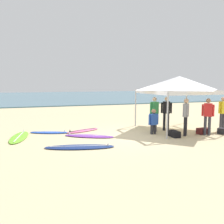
{
  "coord_description": "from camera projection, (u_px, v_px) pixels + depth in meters",
  "views": [
    {
      "loc": [
        -4.3,
        -10.18,
        2.44
      ],
      "look_at": [
        -0.53,
        0.96,
        1.0
      ],
      "focal_mm": 39.08,
      "sensor_mm": 36.0,
      "label": 1
    }
  ],
  "objects": [
    {
      "name": "person_grey",
      "position": [
        186.0,
        114.0,
        11.08
      ],
      "size": [
        0.41,
        0.42,
        1.71
      ],
      "color": "black",
      "rests_on": "ground"
    },
    {
      "name": "surfboard_pink",
      "position": [
        83.0,
        131.0,
        12.18
      ],
      "size": [
        1.89,
        1.16,
        0.19
      ],
      "color": "pink",
      "rests_on": "ground"
    },
    {
      "name": "gear_bag_near_tent",
      "position": [
        174.0,
        134.0,
        10.93
      ],
      "size": [
        0.33,
        0.61,
        0.28
      ],
      "primitive_type": "cube",
      "rotation": [
        0.0,
        0.0,
        1.55
      ],
      "color": "black",
      "rests_on": "ground"
    },
    {
      "name": "person_green",
      "position": [
        154.0,
        112.0,
        12.09
      ],
      "size": [
        0.54,
        0.29,
        1.71
      ],
      "color": "#2D2D33",
      "rests_on": "ground"
    },
    {
      "name": "gear_bag_by_pole",
      "position": [
        203.0,
        131.0,
        11.55
      ],
      "size": [
        0.61,
        0.34,
        0.28
      ],
      "primitive_type": "cube",
      "rotation": [
        0.0,
        0.0,
        0.04
      ],
      "color": "#4C1919",
      "rests_on": "ground"
    },
    {
      "name": "surfboard_purple",
      "position": [
        89.0,
        136.0,
        10.96
      ],
      "size": [
        2.29,
        1.66,
        0.19
      ],
      "color": "purple",
      "rests_on": "ground"
    },
    {
      "name": "sea",
      "position": [
        56.0,
        96.0,
        41.9
      ],
      "size": [
        80.0,
        36.0,
        0.1
      ],
      "primitive_type": "cube",
      "color": "teal",
      "rests_on": "ground"
    },
    {
      "name": "surfboard_blue",
      "position": [
        49.0,
        132.0,
        11.75
      ],
      "size": [
        1.91,
        1.14,
        0.19
      ],
      "color": "blue",
      "rests_on": "ground"
    },
    {
      "name": "surfboard_navy",
      "position": [
        80.0,
        147.0,
        9.11
      ],
      "size": [
        2.69,
        1.31,
        0.19
      ],
      "color": "navy",
      "rests_on": "ground"
    },
    {
      "name": "surfboard_lime",
      "position": [
        19.0,
        137.0,
        10.75
      ],
      "size": [
        1.06,
        2.56,
        0.19
      ],
      "color": "#7AD12D",
      "rests_on": "ground"
    },
    {
      "name": "ground_plane",
      "position": [
        130.0,
        135.0,
        11.23
      ],
      "size": [
        80.0,
        80.0,
        0.0
      ],
      "primitive_type": "plane",
      "color": "beige"
    },
    {
      "name": "canopy_tent",
      "position": [
        179.0,
        83.0,
        12.36
      ],
      "size": [
        3.44,
        3.44,
        2.75
      ],
      "color": "#B7B7BC",
      "rests_on": "ground"
    },
    {
      "name": "person_black",
      "position": [
        166.0,
        111.0,
        12.28
      ],
      "size": [
        0.48,
        0.37,
        1.71
      ],
      "color": "black",
      "rests_on": "ground"
    },
    {
      "name": "person_yellow",
      "position": [
        223.0,
        111.0,
        12.27
      ],
      "size": [
        0.55,
        0.27,
        1.71
      ],
      "color": "#383842",
      "rests_on": "ground"
    },
    {
      "name": "person_blue",
      "position": [
        154.0,
        120.0,
        11.46
      ],
      "size": [
        0.55,
        0.27,
        1.2
      ],
      "color": "#2D2D33",
      "rests_on": "ground"
    },
    {
      "name": "person_red",
      "position": [
        208.0,
        114.0,
        11.19
      ],
      "size": [
        0.45,
        0.4,
        1.71
      ],
      "color": "#383842",
      "rests_on": "ground"
    }
  ]
}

